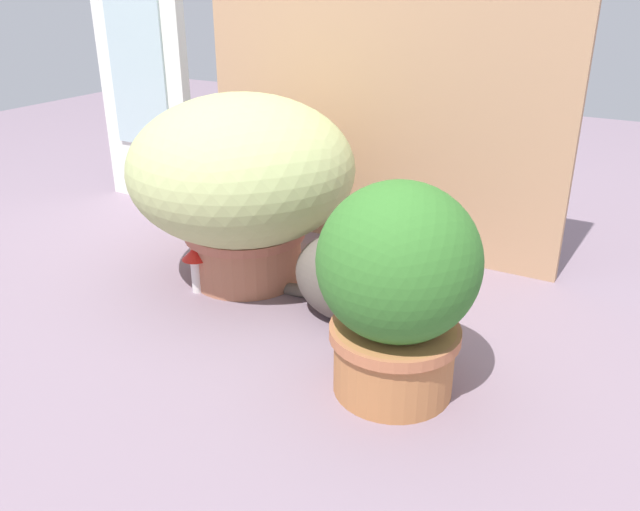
{
  "coord_description": "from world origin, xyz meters",
  "views": [
    {
      "loc": [
        0.75,
        -1.19,
        0.79
      ],
      "look_at": [
        0.06,
        0.03,
        0.18
      ],
      "focal_mm": 36.19,
      "sensor_mm": 36.0,
      "label": 1
    }
  ],
  "objects": [
    {
      "name": "window_panel_white",
      "position": [
        -0.96,
        0.56,
        0.47
      ],
      "size": [
        0.39,
        0.05,
        0.94
      ],
      "color": "white",
      "rests_on": "ground"
    },
    {
      "name": "cardboard_backdrop",
      "position": [
        -0.04,
        0.56,
        0.5
      ],
      "size": [
        1.14,
        0.03,
        0.99
      ],
      "primitive_type": "cube",
      "color": "tan",
      "rests_on": "ground"
    },
    {
      "name": "ground_plane",
      "position": [
        0.0,
        0.0,
        0.0
      ],
      "size": [
        6.0,
        6.0,
        0.0
      ],
      "primitive_type": "plane",
      "color": "gray"
    },
    {
      "name": "mushroom_ornament_red",
      "position": [
        -0.31,
        0.01,
        0.09
      ],
      "size": [
        0.07,
        0.07,
        0.13
      ],
      "color": "silver",
      "rests_on": "ground"
    },
    {
      "name": "mushroom_ornament_pink",
      "position": [
        -0.27,
        0.07,
        0.1
      ],
      "size": [
        0.07,
        0.07,
        0.14
      ],
      "color": "silver",
      "rests_on": "ground"
    },
    {
      "name": "grass_planter",
      "position": [
        -0.24,
        0.15,
        0.29
      ],
      "size": [
        0.6,
        0.6,
        0.51
      ],
      "color": "#AB694E",
      "rests_on": "ground"
    },
    {
      "name": "leafy_planter",
      "position": [
        0.33,
        -0.14,
        0.24
      ],
      "size": [
        0.32,
        0.32,
        0.45
      ],
      "color": "#B37040",
      "rests_on": "ground"
    },
    {
      "name": "cat",
      "position": [
        0.12,
        0.07,
        0.12
      ],
      "size": [
        0.38,
        0.19,
        0.32
      ],
      "color": "#5C534A",
      "rests_on": "ground"
    }
  ]
}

